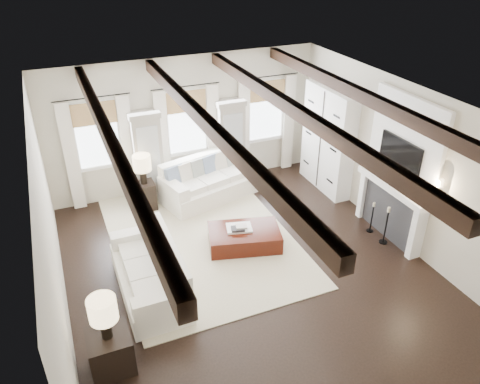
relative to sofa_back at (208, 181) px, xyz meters
name	(u,v)px	position (x,y,z in m)	size (l,w,h in m)	color
ground	(250,271)	(-0.24, -3.00, -0.40)	(7.50, 7.50, 0.00)	black
room_shell	(268,155)	(0.50, -2.10, 1.49)	(6.54, 7.54, 3.22)	beige
area_rug	(200,236)	(-0.75, -1.54, -0.39)	(3.51, 5.06, 0.02)	beige
sofa_back	(208,181)	(0.00, 0.00, 0.00)	(2.46, 1.58, 0.97)	white
sofa_left	(153,273)	(-2.02, -2.80, -0.01)	(1.00, 2.20, 0.94)	white
ottoman	(244,238)	(-0.02, -2.20, -0.21)	(1.42, 0.88, 0.37)	black
tray	(239,228)	(-0.09, -2.10, -0.01)	(0.50, 0.38, 0.04)	white
book_lower	(238,229)	(-0.15, -2.18, 0.03)	(0.26, 0.20, 0.04)	#262628
book_upper	(241,226)	(-0.07, -2.18, 0.07)	(0.22, 0.17, 0.03)	beige
side_table_front	(111,351)	(-2.99, -4.20, -0.09)	(0.61, 0.61, 0.61)	black
lamp_front	(103,312)	(-2.99, -4.20, 0.68)	(0.40, 0.40, 0.69)	black
side_table_back	(146,196)	(-1.51, 0.01, -0.07)	(0.44, 0.44, 0.66)	black
lamp_back	(142,165)	(-1.51, 0.01, 0.72)	(0.39, 0.39, 0.68)	black
candlestick_near	(386,228)	(2.66, -3.21, -0.05)	(0.17, 0.17, 0.84)	black
candlestick_far	(372,219)	(2.66, -2.76, -0.11)	(0.14, 0.14, 0.71)	black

